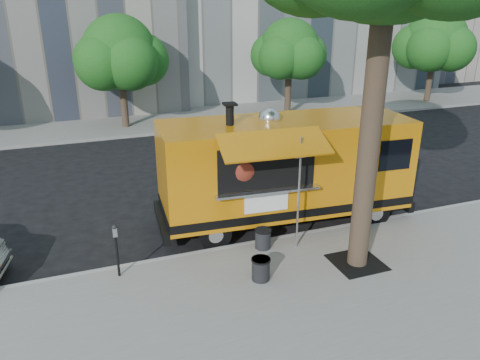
{
  "coord_description": "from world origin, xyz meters",
  "views": [
    {
      "loc": [
        -3.62,
        -11.24,
        6.26
      ],
      "look_at": [
        0.54,
        0.0,
        1.61
      ],
      "focal_mm": 35.0,
      "sensor_mm": 36.0,
      "label": 1
    }
  ],
  "objects_px": {
    "sign_post": "(299,187)",
    "parking_meter": "(116,245)",
    "trash_bin_right": "(261,268)",
    "far_tree_c": "(290,49)",
    "food_truck": "(284,168)",
    "far_tree_d": "(435,40)",
    "trash_bin_left": "(263,238)",
    "far_tree_b": "(119,53)"
  },
  "relations": [
    {
      "from": "far_tree_d",
      "to": "sign_post",
      "type": "distance_m",
      "value": 21.79
    },
    {
      "from": "sign_post",
      "to": "parking_meter",
      "type": "xyz_separation_m",
      "value": [
        -4.55,
        0.2,
        -0.87
      ]
    },
    {
      "from": "far_tree_b",
      "to": "far_tree_c",
      "type": "height_order",
      "value": "far_tree_b"
    },
    {
      "from": "food_truck",
      "to": "trash_bin_right",
      "type": "xyz_separation_m",
      "value": [
        -1.89,
        -2.82,
        -1.28
      ]
    },
    {
      "from": "far_tree_d",
      "to": "parking_meter",
      "type": "relative_size",
      "value": 4.23
    },
    {
      "from": "far_tree_c",
      "to": "parking_meter",
      "type": "bearing_deg",
      "value": -128.66
    },
    {
      "from": "trash_bin_left",
      "to": "trash_bin_right",
      "type": "bearing_deg",
      "value": -114.84
    },
    {
      "from": "trash_bin_left",
      "to": "far_tree_c",
      "type": "bearing_deg",
      "value": 61.95
    },
    {
      "from": "far_tree_d",
      "to": "sign_post",
      "type": "bearing_deg",
      "value": -139.3
    },
    {
      "from": "far_tree_b",
      "to": "sign_post",
      "type": "xyz_separation_m",
      "value": [
        2.55,
        -14.25,
        -1.98
      ]
    },
    {
      "from": "sign_post",
      "to": "parking_meter",
      "type": "bearing_deg",
      "value": 177.48
    },
    {
      "from": "far_tree_d",
      "to": "food_truck",
      "type": "height_order",
      "value": "far_tree_d"
    },
    {
      "from": "far_tree_d",
      "to": "trash_bin_right",
      "type": "bearing_deg",
      "value": -139.61
    },
    {
      "from": "sign_post",
      "to": "trash_bin_left",
      "type": "bearing_deg",
      "value": 163.61
    },
    {
      "from": "trash_bin_left",
      "to": "trash_bin_right",
      "type": "distance_m",
      "value": 1.49
    },
    {
      "from": "parking_meter",
      "to": "far_tree_d",
      "type": "bearing_deg",
      "value": 33.6
    },
    {
      "from": "far_tree_b",
      "to": "food_truck",
      "type": "relative_size",
      "value": 0.73
    },
    {
      "from": "far_tree_c",
      "to": "food_truck",
      "type": "relative_size",
      "value": 0.69
    },
    {
      "from": "sign_post",
      "to": "food_truck",
      "type": "relative_size",
      "value": 0.4
    },
    {
      "from": "far_tree_d",
      "to": "sign_post",
      "type": "xyz_separation_m",
      "value": [
        -16.45,
        -14.15,
        -2.04
      ]
    },
    {
      "from": "far_tree_d",
      "to": "trash_bin_left",
      "type": "relative_size",
      "value": 10.65
    },
    {
      "from": "food_truck",
      "to": "trash_bin_left",
      "type": "bearing_deg",
      "value": -126.54
    },
    {
      "from": "far_tree_b",
      "to": "far_tree_d",
      "type": "relative_size",
      "value": 0.97
    },
    {
      "from": "far_tree_c",
      "to": "sign_post",
      "type": "xyz_separation_m",
      "value": [
        -6.45,
        -13.95,
        -1.87
      ]
    },
    {
      "from": "sign_post",
      "to": "trash_bin_right",
      "type": "xyz_separation_m",
      "value": [
        -1.48,
        -1.1,
        -1.41
      ]
    },
    {
      "from": "trash_bin_left",
      "to": "trash_bin_right",
      "type": "relative_size",
      "value": 0.97
    },
    {
      "from": "sign_post",
      "to": "trash_bin_left",
      "type": "distance_m",
      "value": 1.67
    },
    {
      "from": "far_tree_d",
      "to": "parking_meter",
      "type": "bearing_deg",
      "value": -146.4
    },
    {
      "from": "far_tree_b",
      "to": "trash_bin_right",
      "type": "relative_size",
      "value": 10.08
    },
    {
      "from": "far_tree_c",
      "to": "trash_bin_right",
      "type": "distance_m",
      "value": 17.32
    },
    {
      "from": "far_tree_c",
      "to": "trash_bin_left",
      "type": "xyz_separation_m",
      "value": [
        -7.3,
        -13.7,
        -3.28
      ]
    },
    {
      "from": "parking_meter",
      "to": "far_tree_b",
      "type": "bearing_deg",
      "value": 81.9
    },
    {
      "from": "parking_meter",
      "to": "food_truck",
      "type": "xyz_separation_m",
      "value": [
        4.96,
        1.52,
        0.75
      ]
    },
    {
      "from": "far_tree_d",
      "to": "parking_meter",
      "type": "distance_m",
      "value": 25.38
    },
    {
      "from": "parking_meter",
      "to": "trash_bin_right",
      "type": "height_order",
      "value": "parking_meter"
    },
    {
      "from": "far_tree_b",
      "to": "far_tree_c",
      "type": "distance_m",
      "value": 9.01
    },
    {
      "from": "parking_meter",
      "to": "trash_bin_left",
      "type": "relative_size",
      "value": 2.52
    },
    {
      "from": "far_tree_b",
      "to": "food_truck",
      "type": "bearing_deg",
      "value": -76.69
    },
    {
      "from": "far_tree_d",
      "to": "far_tree_b",
      "type": "bearing_deg",
      "value": 179.7
    },
    {
      "from": "far_tree_b",
      "to": "far_tree_c",
      "type": "bearing_deg",
      "value": -1.91
    },
    {
      "from": "food_truck",
      "to": "far_tree_d",
      "type": "bearing_deg",
      "value": 41.9
    },
    {
      "from": "far_tree_b",
      "to": "trash_bin_left",
      "type": "bearing_deg",
      "value": -83.08
    }
  ]
}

